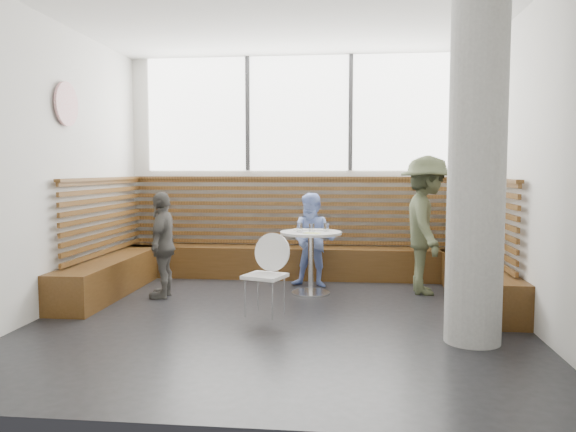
# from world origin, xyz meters

# --- Properties ---
(room) EXTENTS (5.00, 5.00, 3.20)m
(room) POSITION_xyz_m (0.00, 0.00, 1.60)
(room) COLOR silver
(room) RESTS_ON ground
(booth) EXTENTS (5.00, 2.50, 1.44)m
(booth) POSITION_xyz_m (0.00, 1.77, 0.41)
(booth) COLOR #432A10
(booth) RESTS_ON ground
(concrete_column) EXTENTS (0.50, 0.50, 3.20)m
(concrete_column) POSITION_xyz_m (1.85, -0.60, 1.60)
(concrete_column) COLOR gray
(concrete_column) RESTS_ON ground
(wall_art) EXTENTS (0.03, 0.50, 0.50)m
(wall_art) POSITION_xyz_m (-2.46, 0.40, 2.30)
(wall_art) COLOR white
(wall_art) RESTS_ON room
(cafe_table) EXTENTS (0.77, 0.77, 0.79)m
(cafe_table) POSITION_xyz_m (0.26, 1.22, 0.57)
(cafe_table) COLOR silver
(cafe_table) RESTS_ON ground
(cafe_chair) EXTENTS (0.42, 0.41, 0.87)m
(cafe_chair) POSITION_xyz_m (-0.15, 0.18, 0.51)
(cafe_chair) COLOR white
(cafe_chair) RESTS_ON ground
(adult_man) EXTENTS (0.65, 1.13, 1.73)m
(adult_man) POSITION_xyz_m (1.70, 1.42, 0.87)
(adult_man) COLOR #414830
(adult_man) RESTS_ON ground
(child_back) EXTENTS (0.68, 0.57, 1.25)m
(child_back) POSITION_xyz_m (0.27, 1.66, 0.63)
(child_back) COLOR #839CE3
(child_back) RESTS_ON ground
(child_left) EXTENTS (0.36, 0.77, 1.29)m
(child_left) POSITION_xyz_m (-1.52, 0.86, 0.65)
(child_left) COLOR #54514C
(child_left) RESTS_ON ground
(plate_near) EXTENTS (0.21, 0.21, 0.01)m
(plate_near) POSITION_xyz_m (0.13, 1.36, 0.80)
(plate_near) COLOR white
(plate_near) RESTS_ON cafe_table
(plate_far) EXTENTS (0.19, 0.19, 0.01)m
(plate_far) POSITION_xyz_m (0.37, 1.38, 0.80)
(plate_far) COLOR white
(plate_far) RESTS_ON cafe_table
(glass_left) EXTENTS (0.07, 0.07, 0.11)m
(glass_left) POSITION_xyz_m (0.13, 1.14, 0.85)
(glass_left) COLOR white
(glass_left) RESTS_ON cafe_table
(glass_mid) EXTENTS (0.07, 0.07, 0.11)m
(glass_mid) POSITION_xyz_m (0.28, 1.12, 0.84)
(glass_mid) COLOR white
(glass_mid) RESTS_ON cafe_table
(glass_right) EXTENTS (0.07, 0.07, 0.10)m
(glass_right) POSITION_xyz_m (0.45, 1.29, 0.84)
(glass_right) COLOR white
(glass_right) RESTS_ON cafe_table
(menu_card) EXTENTS (0.22, 0.19, 0.00)m
(menu_card) POSITION_xyz_m (0.29, 1.03, 0.79)
(menu_card) COLOR #A5C64C
(menu_card) RESTS_ON cafe_table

